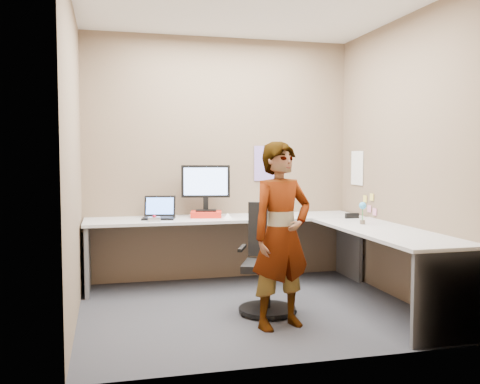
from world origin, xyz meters
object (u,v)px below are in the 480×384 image
object	(u,v)px
person	(281,235)
desk	(282,237)
monitor	(206,184)
office_chair	(268,269)

from	to	relation	value
person	desk	bearing A→B (deg)	54.61
desk	monitor	xyz separation A→B (m)	(-0.65, 0.65, 0.50)
desk	office_chair	distance (m)	0.61
desk	monitor	size ratio (longest dim) A/B	5.77
monitor	person	xyz separation A→B (m)	(0.33, -1.57, -0.33)
monitor	person	distance (m)	1.64
monitor	desk	bearing A→B (deg)	-33.35
monitor	person	bearing A→B (deg)	-66.35
desk	office_chair	bearing A→B (deg)	-120.78
desk	monitor	world-z (taller)	monitor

